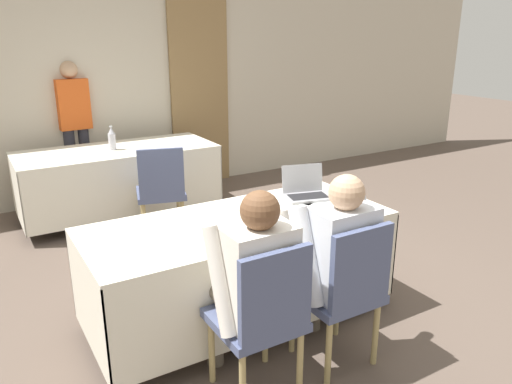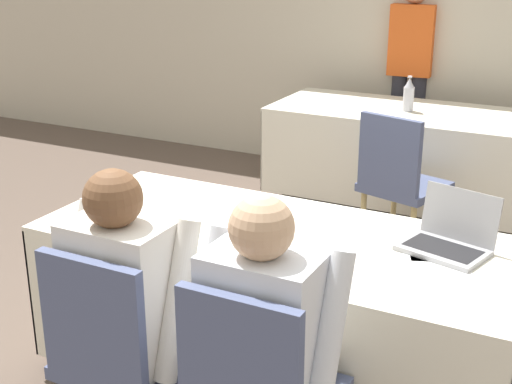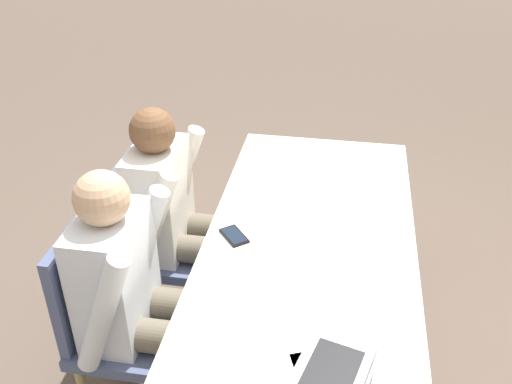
{
  "view_description": "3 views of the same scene",
  "coord_description": "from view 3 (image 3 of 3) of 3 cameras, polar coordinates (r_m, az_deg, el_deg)",
  "views": [
    {
      "loc": [
        -1.45,
        -2.64,
        1.91
      ],
      "look_at": [
        0.0,
        -0.21,
        0.98
      ],
      "focal_mm": 35.0,
      "sensor_mm": 36.0,
      "label": 1
    },
    {
      "loc": [
        1.15,
        -2.44,
        1.88
      ],
      "look_at": [
        0.0,
        -0.21,
        0.98
      ],
      "focal_mm": 50.0,
      "sensor_mm": 36.0,
      "label": 2
    },
    {
      "loc": [
        1.82,
        0.1,
        2.13
      ],
      "look_at": [
        0.0,
        -0.21,
        0.98
      ],
      "focal_mm": 40.0,
      "sensor_mm": 36.0,
      "label": 3
    }
  ],
  "objects": [
    {
      "name": "person_white_shirt",
      "position": [
        2.25,
        -11.91,
        -9.56
      ],
      "size": [
        0.5,
        0.52,
        1.17
      ],
      "rotation": [
        0.0,
        0.0,
        3.14
      ],
      "color": "#665B4C",
      "rests_on": "ground_plane"
    },
    {
      "name": "conference_table_near",
      "position": [
        2.4,
        5.06,
        -8.98
      ],
      "size": [
        2.0,
        0.85,
        0.73
      ],
      "color": "silver",
      "rests_on": "ground_plane"
    },
    {
      "name": "ground_plane",
      "position": [
        2.8,
        4.5,
        -17.78
      ],
      "size": [
        24.0,
        24.0,
        0.0
      ],
      "primitive_type": "plane",
      "color": "brown"
    },
    {
      "name": "laptop",
      "position": [
        1.79,
        8.49,
        -17.71
      ],
      "size": [
        0.37,
        0.32,
        0.22
      ],
      "rotation": [
        0.0,
        0.0,
        -0.26
      ],
      "color": "#99999E",
      "rests_on": "conference_table_near"
    },
    {
      "name": "paper_centre_table",
      "position": [
        1.87,
        8.57,
        -16.85
      ],
      "size": [
        0.3,
        0.35,
        0.0
      ],
      "rotation": [
        0.0,
        0.0,
        0.38
      ],
      "color": "white",
      "rests_on": "conference_table_near"
    },
    {
      "name": "person_checkered_shirt",
      "position": [
        2.65,
        -7.92,
        -1.95
      ],
      "size": [
        0.5,
        0.52,
        1.17
      ],
      "rotation": [
        0.0,
        0.0,
        3.14
      ],
      "color": "#665B4C",
      "rests_on": "ground_plane"
    },
    {
      "name": "chair_near_right",
      "position": [
        2.39,
        -13.86,
        -12.08
      ],
      "size": [
        0.44,
        0.44,
        0.91
      ],
      "rotation": [
        0.0,
        0.0,
        3.14
      ],
      "color": "tan",
      "rests_on": "ground_plane"
    },
    {
      "name": "chair_near_left",
      "position": [
        2.77,
        -9.73,
        -4.48
      ],
      "size": [
        0.44,
        0.44,
        0.91
      ],
      "rotation": [
        0.0,
        0.0,
        3.14
      ],
      "color": "tan",
      "rests_on": "ground_plane"
    },
    {
      "name": "cell_phone",
      "position": [
        2.35,
        -2.21,
        -4.39
      ],
      "size": [
        0.15,
        0.14,
        0.01
      ],
      "rotation": [
        0.0,
        0.0,
        -0.89
      ],
      "color": "black",
      "rests_on": "conference_table_near"
    }
  ]
}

